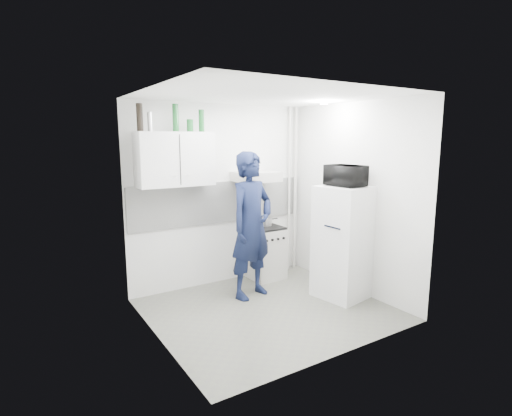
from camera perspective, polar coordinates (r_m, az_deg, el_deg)
floor at (r=5.15m, az=1.80°, el=-14.33°), size 2.80×2.80×0.00m
ceiling at (r=4.73m, az=1.98°, el=15.80°), size 2.80×2.80×0.00m
wall_back at (r=5.83m, az=-5.03°, el=1.83°), size 2.80×0.00×2.80m
wall_left at (r=4.16m, az=-14.30°, el=-1.69°), size 0.00×2.60×2.60m
wall_right at (r=5.67m, az=13.69°, el=1.35°), size 0.00×2.60×2.60m
person at (r=5.30m, az=-0.64°, el=-2.50°), size 0.81×0.64×1.95m
stove at (r=6.12m, az=1.40°, el=-6.48°), size 0.48×0.48×0.78m
fridge at (r=5.46m, az=12.36°, el=-4.79°), size 0.72×0.72×1.50m
stove_top at (r=6.02m, az=1.41°, el=-2.81°), size 0.47×0.47×0.03m
saucepan at (r=6.09m, az=1.36°, el=-2.00°), size 0.20×0.20×0.11m
microwave at (r=5.31m, az=12.71°, el=4.53°), size 0.51×0.36×0.27m
bottle_a at (r=5.18m, az=-16.29°, el=12.32°), size 0.08×0.08×0.34m
bottle_b at (r=5.21m, az=-14.92°, el=11.80°), size 0.06×0.06×0.23m
bottle_d at (r=5.33m, az=-11.41°, el=12.51°), size 0.08×0.08×0.35m
canister_b at (r=5.40m, az=-9.41°, el=11.53°), size 0.08×0.08×0.16m
bottle_e at (r=5.46m, az=-7.81°, el=12.23°), size 0.07×0.07×0.29m
upper_cabinet at (r=5.32m, az=-11.49°, el=6.85°), size 1.00×0.35×0.70m
range_hood at (r=5.81m, az=0.03°, el=4.52°), size 0.60×0.50×0.14m
backsplash at (r=5.83m, az=-4.95°, el=0.84°), size 2.74×0.03×0.60m
pipe_a at (r=6.46m, az=5.61°, el=2.60°), size 0.05×0.05×2.60m
pipe_b at (r=6.39m, az=4.76°, el=2.53°), size 0.04×0.04×2.60m
ceiling_spot_fixture at (r=5.49m, az=9.69°, el=14.52°), size 0.10×0.10×0.02m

